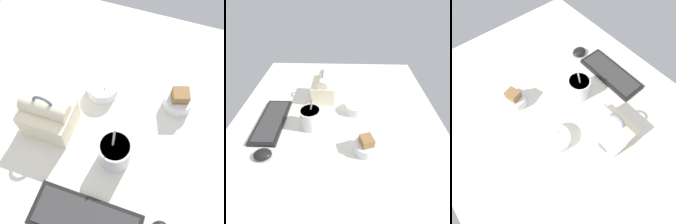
{
  "view_description": "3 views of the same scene",
  "coord_description": "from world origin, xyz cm",
  "views": [
    {
      "loc": [
        -10.69,
        40.71,
        90.01
      ],
      "look_at": [
        3.49,
        -0.62,
        7.0
      ],
      "focal_mm": 45.0,
      "sensor_mm": 36.0,
      "label": 1
    },
    {
      "loc": [
        -64.36,
        -2.78,
        65.5
      ],
      "look_at": [
        3.49,
        -0.62,
        7.0
      ],
      "focal_mm": 28.0,
      "sensor_mm": 36.0,
      "label": 2
    },
    {
      "loc": [
        29.92,
        -22.3,
        74.28
      ],
      "look_at": [
        3.49,
        -0.62,
        7.0
      ],
      "focal_mm": 28.0,
      "sensor_mm": 36.0,
      "label": 3
    }
  ],
  "objects": [
    {
      "name": "desk_surface",
      "position": [
        0.0,
        0.0,
        1.0
      ],
      "size": [
        140.0,
        110.0,
        2.0
      ],
      "color": "silver",
      "rests_on": "ground"
    },
    {
      "name": "keyboard",
      "position": [
        -0.04,
        33.54,
        3.02
      ],
      "size": [
        32.48,
        13.1,
        2.1
      ],
      "color": "black",
      "rests_on": "desk_surface"
    },
    {
      "name": "lunch_bag",
      "position": [
        22.33,
        8.3,
        9.0
      ],
      "size": [
        16.26,
        13.3,
        18.69
      ],
      "color": "#EFE5C1",
      "rests_on": "desk_surface"
    },
    {
      "name": "soup_cup",
      "position": [
        -1.95,
        12.47,
        7.47
      ],
      "size": [
        10.28,
        10.28,
        17.52
      ],
      "color": "silver",
      "rests_on": "desk_surface"
    },
    {
      "name": "bento_bowl_sandwich",
      "position": [
        -16.72,
        -13.26,
        5.26
      ],
      "size": [
        10.07,
        10.07,
        8.74
      ],
      "color": "silver",
      "rests_on": "desk_surface"
    },
    {
      "name": "bento_bowl_snacks",
      "position": [
        10.27,
        -9.93,
        4.62
      ],
      "size": [
        11.28,
        11.28,
        5.9
      ],
      "color": "silver",
      "rests_on": "desk_surface"
    }
  ]
}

